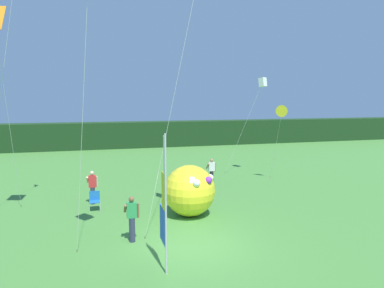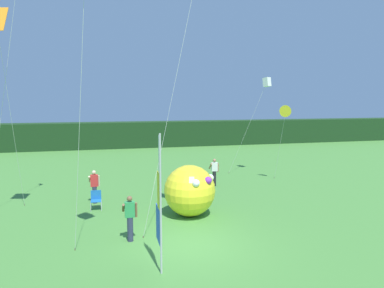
% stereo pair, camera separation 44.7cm
% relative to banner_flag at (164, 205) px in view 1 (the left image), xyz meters
% --- Properties ---
extents(ground_plane, '(120.00, 120.00, 0.00)m').
position_rel_banner_flag_xyz_m(ground_plane, '(1.31, 1.40, -2.04)').
color(ground_plane, '#478438').
extents(distant_treeline, '(80.00, 2.40, 2.75)m').
position_rel_banner_flag_xyz_m(distant_treeline, '(1.31, 28.23, -0.66)').
color(distant_treeline, '#193819').
rests_on(distant_treeline, ground).
extents(banner_flag, '(0.06, 1.03, 4.25)m').
position_rel_banner_flag_xyz_m(banner_flag, '(0.00, 0.00, 0.00)').
color(banner_flag, '#B7B7BC').
rests_on(banner_flag, ground).
extents(person_near_banner, '(0.55, 0.48, 1.68)m').
position_rel_banner_flag_xyz_m(person_near_banner, '(-2.18, 7.66, -1.14)').
color(person_near_banner, '#2D334C').
rests_on(person_near_banner, ground).
extents(person_mid_field, '(0.55, 0.48, 1.67)m').
position_rel_banner_flag_xyz_m(person_mid_field, '(4.73, 9.61, -1.15)').
color(person_mid_field, black).
rests_on(person_mid_field, ground).
extents(person_far_left, '(0.55, 0.48, 1.71)m').
position_rel_banner_flag_xyz_m(person_far_left, '(-0.75, 2.41, -1.12)').
color(person_far_left, '#2D334C').
rests_on(person_far_left, ground).
extents(inflatable_balloon, '(2.34, 2.31, 2.31)m').
position_rel_banner_flag_xyz_m(inflatable_balloon, '(2.06, 4.69, -0.88)').
color(inflatable_balloon, yellow).
rests_on(inflatable_balloon, ground).
extents(folding_chair, '(0.51, 0.51, 0.89)m').
position_rel_banner_flag_xyz_m(folding_chair, '(-2.09, 6.63, -1.53)').
color(folding_chair, '#BCBCC1').
rests_on(folding_chair, ground).
extents(kite_yellow_delta_0, '(0.75, 1.58, 4.87)m').
position_rel_banner_flag_xyz_m(kite_yellow_delta_0, '(9.25, 9.44, 2.45)').
color(kite_yellow_delta_0, brown).
rests_on(kite_yellow_delta_0, ground).
extents(kite_white_box_5, '(2.54, 1.39, 6.68)m').
position_rel_banner_flag_xyz_m(kite_white_box_5, '(9.05, 11.81, 4.28)').
color(kite_white_box_5, brown).
rests_on(kite_white_box_5, ground).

